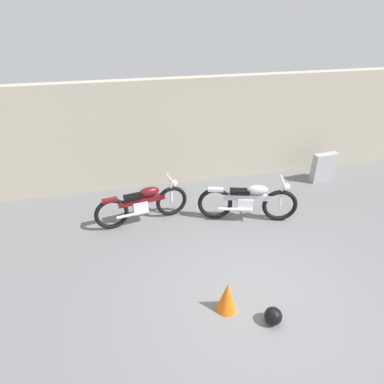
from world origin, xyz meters
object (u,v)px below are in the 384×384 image
helmet (273,316)px  traffic_cone (227,297)px  motorcycle_maroon (143,204)px  motorcycle_silver (248,201)px  stone_marker (324,167)px

helmet → traffic_cone: size_ratio=0.49×
helmet → traffic_cone: 0.73m
motorcycle_maroon → motorcycle_silver: bearing=-20.7°
traffic_cone → motorcycle_maroon: motorcycle_maroon is taller
motorcycle_silver → stone_marker: bearing=42.0°
stone_marker → motorcycle_maroon: motorcycle_maroon is taller
stone_marker → motorcycle_maroon: (-4.88, -0.85, 0.05)m
traffic_cone → motorcycle_silver: size_ratio=0.26×
stone_marker → motorcycle_silver: bearing=-154.1°
traffic_cone → motorcycle_silver: (1.23, 2.29, 0.19)m
stone_marker → motorcycle_silver: (-2.65, -1.29, 0.08)m
motorcycle_maroon → traffic_cone: bearing=-79.4°
stone_marker → helmet: size_ratio=2.88×
stone_marker → motorcycle_maroon: size_ratio=0.38×
traffic_cone → motorcycle_maroon: bearing=110.3°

